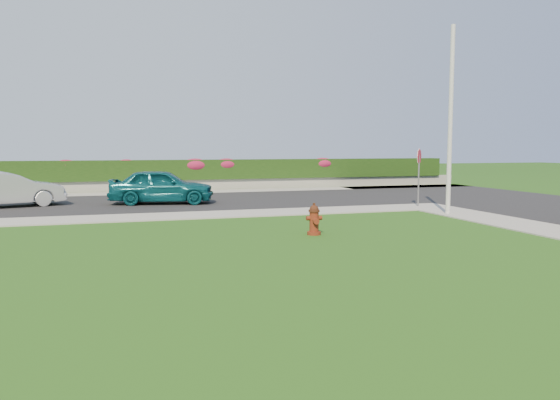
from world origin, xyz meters
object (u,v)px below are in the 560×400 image
object	(u,v)px
sedan_teal	(162,186)
sedan_silver	(7,189)
fire_hydrant	(314,220)
utility_pole	(450,121)
stop_sign	(419,164)

from	to	relation	value
sedan_teal	sedan_silver	world-z (taller)	sedan_teal
fire_hydrant	sedan_teal	distance (m)	9.93
utility_pole	stop_sign	distance (m)	2.91
fire_hydrant	sedan_teal	bearing A→B (deg)	112.12
sedan_teal	utility_pole	distance (m)	11.80
sedan_teal	sedan_silver	size ratio (longest dim) A/B	1.01
sedan_teal	utility_pole	size ratio (longest dim) A/B	0.65
fire_hydrant	stop_sign	bearing A→B (deg)	41.85
sedan_silver	utility_pole	distance (m)	17.19
sedan_silver	stop_sign	bearing A→B (deg)	-124.28
fire_hydrant	sedan_silver	bearing A→B (deg)	136.03
sedan_teal	stop_sign	distance (m)	10.63
utility_pole	stop_sign	size ratio (longest dim) A/B	2.82
sedan_teal	sedan_silver	xyz separation A→B (m)	(-5.99, 0.50, -0.03)
stop_sign	utility_pole	bearing A→B (deg)	-118.23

